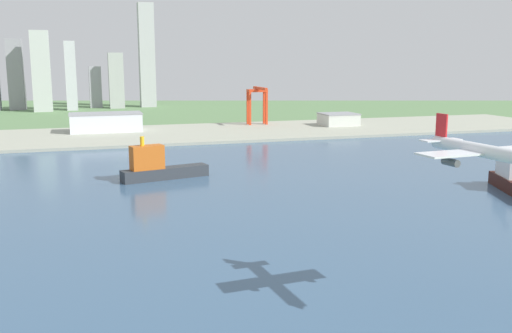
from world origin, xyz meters
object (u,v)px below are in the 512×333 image
(airplane_landing, at_px, (483,151))
(warehouse_main, at_px, (106,122))
(port_crane_red, at_px, (258,98))
(warehouse_annex, at_px, (338,119))
(container_barge, at_px, (158,167))

(airplane_landing, relative_size, warehouse_main, 0.61)
(port_crane_red, distance_m, warehouse_annex, 86.60)
(container_barge, distance_m, warehouse_main, 228.45)
(container_barge, distance_m, warehouse_annex, 300.06)
(airplane_landing, bearing_deg, warehouse_annex, 69.21)
(airplane_landing, height_order, port_crane_red, airplane_landing)
(port_crane_red, xyz_separation_m, warehouse_main, (-154.59, -14.16, -18.97))
(warehouse_annex, bearing_deg, container_barge, -135.55)
(port_crane_red, distance_m, warehouse_main, 156.40)
(airplane_landing, distance_m, warehouse_annex, 447.37)
(container_barge, relative_size, port_crane_red, 1.30)
(airplane_landing, relative_size, container_barge, 0.77)
(airplane_landing, distance_m, port_crane_red, 456.05)
(port_crane_red, relative_size, warehouse_annex, 1.12)
(warehouse_main, xyz_separation_m, warehouse_annex, (232.25, -17.60, -2.49))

